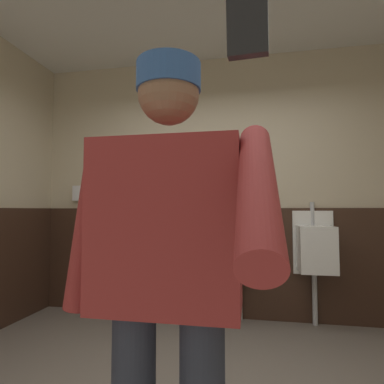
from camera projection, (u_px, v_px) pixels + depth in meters
wall_back at (220, 185)px, 3.49m from camera, size 4.79×0.12×2.89m
wainscot_band_back at (220, 262)px, 3.37m from camera, size 4.19×0.03×1.18m
urinal_left at (169, 245)px, 3.34m from camera, size 0.40×0.34×1.24m
urinal_middle at (239, 247)px, 3.20m from camera, size 0.40×0.34×1.24m
urinal_right at (315, 248)px, 3.06m from camera, size 0.40×0.34×1.24m
privacy_divider_panel at (202, 230)px, 3.21m from camera, size 0.04×0.40×0.90m
person at (167, 272)px, 0.97m from camera, size 0.68×0.60×1.64m
cell_phone at (247, 19)px, 0.46m from camera, size 0.06×0.03×0.11m
soap_dispenser at (78, 193)px, 3.70m from camera, size 0.10×0.07×0.18m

